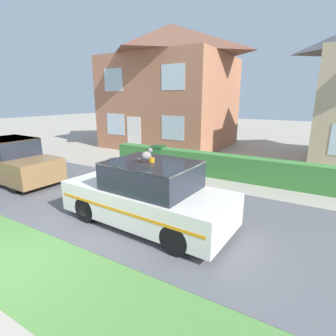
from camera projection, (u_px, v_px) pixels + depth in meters
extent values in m
plane|color=#A89E8E|center=(6.00, 268.00, 5.04)|extent=(80.00, 80.00, 0.00)
cube|color=#5B5B60|center=(130.00, 203.00, 8.16)|extent=(28.00, 5.09, 0.01)
cube|color=#568C42|center=(21.00, 260.00, 5.29)|extent=(28.00, 1.84, 0.01)
cube|color=#3D7F38|center=(216.00, 165.00, 10.80)|extent=(9.86, 0.58, 0.96)
cylinder|color=black|center=(128.00, 191.00, 8.15)|extent=(0.68, 0.23, 0.68)
cylinder|color=black|center=(86.00, 209.00, 6.84)|extent=(0.68, 0.23, 0.68)
cylinder|color=black|center=(209.00, 212.00, 6.69)|extent=(0.68, 0.23, 0.68)
cylinder|color=black|center=(175.00, 240.00, 5.38)|extent=(0.68, 0.23, 0.68)
cube|color=silver|center=(147.00, 202.00, 6.70)|extent=(4.50, 2.04, 0.80)
cube|color=#232833|center=(152.00, 175.00, 6.42)|extent=(2.19, 1.75, 0.67)
cube|color=silver|center=(152.00, 163.00, 6.34)|extent=(2.19, 1.75, 0.04)
cube|color=orange|center=(167.00, 189.00, 7.43)|extent=(4.19, 0.21, 0.07)
cube|color=orange|center=(122.00, 212.00, 5.95)|extent=(4.19, 0.21, 0.07)
cylinder|color=orange|center=(152.00, 160.00, 6.32)|extent=(0.15, 0.15, 0.10)
ellipsoid|color=gray|center=(146.00, 155.00, 6.09)|extent=(0.26, 0.27, 0.19)
ellipsoid|color=white|center=(150.00, 156.00, 6.13)|extent=(0.11, 0.10, 0.11)
sphere|color=gray|center=(150.00, 150.00, 6.10)|extent=(0.11, 0.11, 0.11)
cone|color=gray|center=(151.00, 148.00, 6.06)|extent=(0.04, 0.04, 0.05)
cone|color=gray|center=(150.00, 148.00, 6.11)|extent=(0.04, 0.04, 0.05)
cylinder|color=gray|center=(142.00, 158.00, 6.16)|extent=(0.14, 0.17, 0.03)
cylinder|color=black|center=(14.00, 183.00, 8.93)|extent=(0.67, 0.22, 0.67)
cylinder|color=black|center=(53.00, 173.00, 10.13)|extent=(0.67, 0.22, 0.67)
cylinder|color=black|center=(19.00, 165.00, 11.38)|extent=(0.67, 0.22, 0.67)
cube|color=olive|center=(16.00, 166.00, 10.08)|extent=(3.92, 1.81, 0.84)
cube|color=#232833|center=(9.00, 147.00, 10.05)|extent=(1.93, 1.58, 0.65)
cube|color=olive|center=(8.00, 139.00, 9.97)|extent=(1.93, 1.58, 0.04)
cube|color=#A86B4C|center=(171.00, 103.00, 17.60)|extent=(7.42, 6.53, 5.69)
pyramid|color=brown|center=(171.00, 41.00, 16.61)|extent=(7.79, 6.86, 1.97)
cube|color=white|center=(134.00, 135.00, 15.65)|extent=(1.00, 0.02, 2.10)
cube|color=silver|center=(116.00, 124.00, 16.22)|extent=(1.40, 0.02, 1.30)
cube|color=silver|center=(173.00, 128.00, 14.19)|extent=(1.40, 0.02, 1.30)
cube|color=silver|center=(113.00, 80.00, 15.54)|extent=(1.40, 0.02, 1.30)
cube|color=silver|center=(173.00, 77.00, 13.52)|extent=(1.40, 0.02, 1.30)
cube|color=#23662D|center=(158.00, 158.00, 12.14)|extent=(0.62, 0.65, 0.94)
cube|color=#184720|center=(158.00, 147.00, 12.01)|extent=(0.65, 0.68, 0.10)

